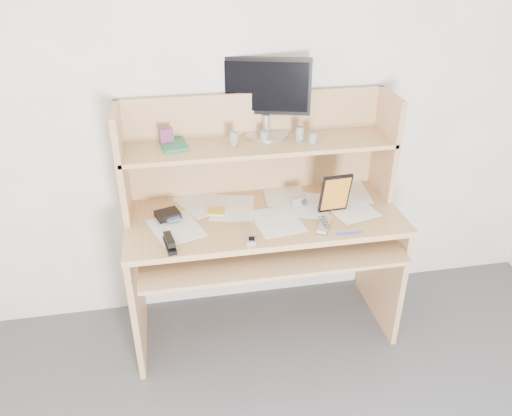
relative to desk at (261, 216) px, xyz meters
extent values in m
cube|color=white|center=(0.00, 0.24, 0.56)|extent=(3.60, 0.04, 2.50)
cube|color=tan|center=(0.00, -0.08, 0.04)|extent=(1.40, 0.60, 0.03)
cube|color=tan|center=(-0.68, -0.08, -0.33)|extent=(0.03, 0.56, 0.72)
cube|color=tan|center=(0.68, -0.08, -0.33)|extent=(0.03, 0.56, 0.72)
cube|color=tan|center=(0.00, 0.20, -0.36)|extent=(1.34, 0.02, 0.41)
cube|color=tan|center=(0.00, -0.20, -0.05)|extent=(1.28, 0.55, 0.02)
cube|color=tan|center=(0.00, 0.21, 0.33)|extent=(1.40, 0.02, 0.55)
cube|color=tan|center=(-0.68, 0.07, 0.33)|extent=(0.03, 0.30, 0.55)
cube|color=tan|center=(0.68, 0.07, 0.33)|extent=(0.03, 0.30, 0.55)
cube|color=tan|center=(0.00, 0.07, 0.38)|extent=(1.38, 0.30, 0.02)
cube|color=white|center=(0.00, -0.08, 0.06)|extent=(1.32, 0.54, 0.01)
cube|color=black|center=(0.17, -0.19, -0.03)|extent=(0.49, 0.20, 0.02)
cube|color=black|center=(0.17, -0.19, -0.02)|extent=(0.46, 0.18, 0.01)
cube|color=#979893|center=(0.27, -0.25, 0.07)|extent=(0.12, 0.17, 0.02)
cube|color=#B7B7BA|center=(-0.11, -0.32, 0.07)|extent=(0.06, 0.09, 0.02)
cube|color=black|center=(-0.48, -0.30, 0.08)|extent=(0.06, 0.15, 0.04)
cube|color=black|center=(-0.49, -0.03, 0.08)|extent=(0.14, 0.13, 0.03)
cube|color=#FFF743|center=(-0.24, -0.01, 0.06)|extent=(0.10, 0.10, 0.01)
cube|color=#A9A9AC|center=(0.19, -0.03, 0.09)|extent=(0.09, 0.05, 0.05)
cube|color=black|center=(0.35, -0.13, 0.17)|extent=(0.15, 0.03, 0.22)
cylinder|color=#1C25D3|center=(0.36, -0.34, 0.07)|extent=(0.13, 0.01, 0.01)
cube|color=maroon|center=(-0.46, 0.12, 0.43)|extent=(0.07, 0.03, 0.09)
cube|color=#36895F|center=(-0.43, 0.10, 0.39)|extent=(0.15, 0.18, 0.02)
cylinder|color=black|center=(0.03, 0.08, 0.42)|extent=(0.05, 0.05, 0.06)
cylinder|color=silver|center=(-0.13, 0.06, 0.42)|extent=(0.06, 0.06, 0.07)
cylinder|color=black|center=(0.27, 0.02, 0.41)|extent=(0.06, 0.06, 0.05)
cylinder|color=silver|center=(0.21, 0.06, 0.42)|extent=(0.06, 0.06, 0.07)
cylinder|color=#B5B6BA|center=(0.06, 0.17, 0.39)|extent=(0.23, 0.23, 0.01)
cylinder|color=#B5B6BA|center=(0.06, 0.18, 0.45)|extent=(0.04, 0.04, 0.10)
cube|color=black|center=(0.06, 0.20, 0.64)|extent=(0.45, 0.15, 0.29)
cube|color=black|center=(0.06, 0.18, 0.64)|extent=(0.41, 0.12, 0.25)
camera|label=1|loc=(-0.44, -2.25, 1.33)|focal=35.00mm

